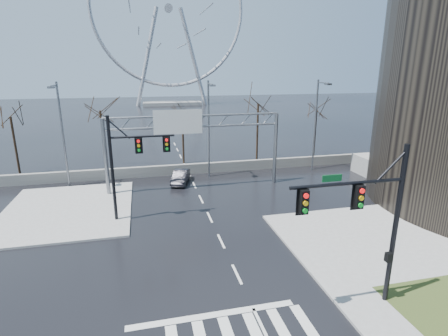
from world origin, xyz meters
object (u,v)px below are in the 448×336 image
object	(u,v)px
ferris_wheel	(169,15)
car	(181,177)
sign_gantry	(191,136)
signal_mast_near	(372,214)
signal_mast_far	(127,159)

from	to	relation	value
ferris_wheel	car	bearing A→B (deg)	-94.57
ferris_wheel	sign_gantry	bearing A→B (deg)	-93.84
signal_mast_near	sign_gantry	distance (m)	19.79
signal_mast_near	sign_gantry	world-z (taller)	signal_mast_near
ferris_wheel	car	size ratio (longest dim) A/B	12.98
car	sign_gantry	bearing A→B (deg)	-50.39
sign_gantry	car	world-z (taller)	sign_gantry
signal_mast_far	ferris_wheel	world-z (taller)	ferris_wheel
sign_gantry	signal_mast_near	bearing A→B (deg)	-73.81
ferris_wheel	signal_mast_far	bearing A→B (deg)	-97.20
signal_mast_far	ferris_wheel	xyz separation A→B (m)	(10.87, 86.04, 21.30)
signal_mast_near	car	size ratio (longest dim) A/B	2.04
signal_mast_far	car	world-z (taller)	signal_mast_far
signal_mast_near	signal_mast_far	distance (m)	17.03
signal_mast_near	car	xyz separation A→B (m)	(-6.37, 21.04, -4.23)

